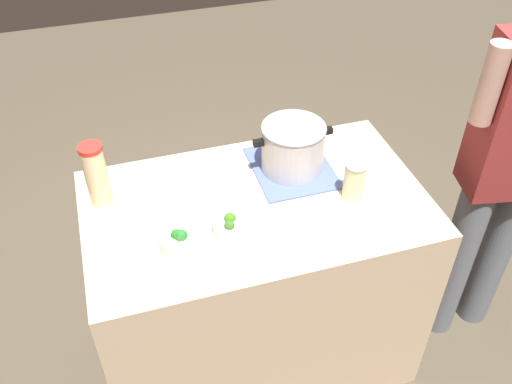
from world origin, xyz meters
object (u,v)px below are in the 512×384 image
at_px(cooking_pot, 293,147).
at_px(broccoli_bowl_center, 179,240).
at_px(person_cook, 508,169).
at_px(lemonade_pitcher, 96,175).
at_px(mason_jar, 354,180).
at_px(broccoli_bowl_front, 231,226).

bearing_deg(cooking_pot, broccoli_bowl_center, -150.04).
xyz_separation_m(broccoli_bowl_center, person_cook, (1.32, 0.02, -0.01)).
xyz_separation_m(cooking_pot, lemonade_pitcher, (-0.75, 0.02, 0.02)).
distance_m(mason_jar, broccoli_bowl_front, 0.49).
distance_m(lemonade_pitcher, person_cook, 1.59).
relative_size(lemonade_pitcher, mason_jar, 1.70).
distance_m(cooking_pot, lemonade_pitcher, 0.75).
xyz_separation_m(lemonade_pitcher, person_cook, (1.56, -0.30, -0.11)).
height_order(mason_jar, broccoli_bowl_center, mason_jar).
bearing_deg(mason_jar, lemonade_pitcher, 164.94).
xyz_separation_m(cooking_pot, mason_jar, (0.16, -0.22, -0.03)).
height_order(cooking_pot, person_cook, person_cook).
bearing_deg(broccoli_bowl_center, person_cook, 0.85).
bearing_deg(mason_jar, broccoli_bowl_center, -173.82).
distance_m(cooking_pot, mason_jar, 0.28).
bearing_deg(broccoli_bowl_center, mason_jar, 6.18).
bearing_deg(person_cook, lemonade_pitcher, 169.14).
distance_m(mason_jar, broccoli_bowl_center, 0.68).
distance_m(broccoli_bowl_front, broccoli_bowl_center, 0.19).
xyz_separation_m(broccoli_bowl_front, broccoli_bowl_center, (-0.19, -0.02, 0.01)).
relative_size(cooking_pot, broccoli_bowl_center, 2.40).
height_order(cooking_pot, lemonade_pitcher, lemonade_pitcher).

